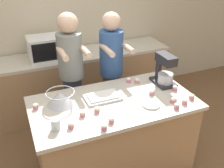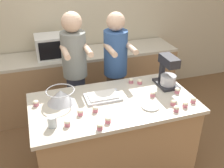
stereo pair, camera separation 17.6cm
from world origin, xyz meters
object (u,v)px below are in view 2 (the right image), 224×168
(stand_mixer, at_px, (167,73))
(small_plate, at_px, (150,106))
(person_left, at_px, (76,75))
(cupcake_10, at_px, (67,123))
(drinking_glass, at_px, (52,122))
(cupcake_11, at_px, (131,80))
(person_right, at_px, (116,72))
(cupcake_1, at_px, (153,94))
(cupcake_7, at_px, (140,81))
(cupcake_4, at_px, (95,109))
(cupcake_13, at_px, (176,109))
(cupcake_3, at_px, (80,112))
(microwave_oven, at_px, (52,46))
(baking_tray, at_px, (103,97))
(cupcake_2, at_px, (177,90))
(cupcake_0, at_px, (108,120))
(cupcake_12, at_px, (173,102))
(cupcake_5, at_px, (185,104))
(cupcake_9, at_px, (100,127))
(cupcake_6, at_px, (193,100))
(cupcake_8, at_px, (36,103))
(mixing_bowl, at_px, (61,96))

(stand_mixer, bearing_deg, small_plate, -135.90)
(person_left, relative_size, cupcake_10, 27.98)
(drinking_glass, height_order, cupcake_11, drinking_glass)
(person_right, distance_m, stand_mixer, 0.70)
(cupcake_1, distance_m, cupcake_7, 0.30)
(small_plate, bearing_deg, cupcake_7, 79.04)
(small_plate, height_order, cupcake_4, cupcake_4)
(cupcake_11, distance_m, cupcake_13, 0.70)
(person_right, xyz_separation_m, cupcake_4, (-0.48, -0.79, 0.04))
(cupcake_7, bearing_deg, cupcake_3, -152.93)
(microwave_oven, xyz_separation_m, cupcake_13, (0.94, -1.75, -0.13))
(person_right, xyz_separation_m, baking_tray, (-0.34, -0.58, 0.03))
(cupcake_1, distance_m, cupcake_3, 0.80)
(person_left, xyz_separation_m, cupcake_1, (0.68, -0.71, 0.01))
(cupcake_1, xyz_separation_m, cupcake_2, (0.28, -0.02, 0.00))
(cupcake_0, height_order, cupcake_1, same)
(person_left, distance_m, person_right, 0.51)
(cupcake_2, height_order, cupcake_13, same)
(cupcake_7, relative_size, cupcake_12, 1.00)
(cupcake_4, xyz_separation_m, cupcake_5, (0.86, -0.20, 0.00))
(stand_mixer, distance_m, cupcake_10, 1.26)
(baking_tray, distance_m, microwave_oven, 1.35)
(cupcake_3, height_order, cupcake_9, same)
(microwave_oven, height_order, cupcake_3, microwave_oven)
(cupcake_2, bearing_deg, cupcake_4, -175.65)
(cupcake_13, bearing_deg, cupcake_2, 57.88)
(person_right, distance_m, cupcake_7, 0.43)
(cupcake_7, bearing_deg, cupcake_11, 148.09)
(drinking_glass, height_order, cupcake_0, drinking_glass)
(microwave_oven, height_order, cupcake_4, microwave_oven)
(microwave_oven, xyz_separation_m, cupcake_4, (0.21, -1.51, -0.13))
(cupcake_4, bearing_deg, cupcake_11, 38.99)
(cupcake_6, relative_size, cupcake_7, 1.00)
(cupcake_5, bearing_deg, cupcake_8, 160.82)
(person_left, height_order, person_right, person_left)
(mixing_bowl, xyz_separation_m, cupcake_2, (1.21, -0.20, -0.05))
(mixing_bowl, bearing_deg, stand_mixer, -0.34)
(cupcake_0, distance_m, cupcake_5, 0.79)
(microwave_oven, distance_m, cupcake_5, 2.02)
(person_right, bearing_deg, cupcake_0, -112.54)
(baking_tray, xyz_separation_m, cupcake_13, (0.59, -0.45, 0.01))
(cupcake_7, xyz_separation_m, cupcake_9, (-0.66, -0.66, 0.00))
(cupcake_12, xyz_separation_m, cupcake_13, (-0.03, -0.11, 0.00))
(person_right, distance_m, cupcake_13, 1.06)
(mixing_bowl, distance_m, cupcake_4, 0.39)
(baking_tray, relative_size, cupcake_11, 6.21)
(person_left, xyz_separation_m, cupcake_3, (-0.11, -0.80, 0.01))
(cupcake_1, distance_m, cupcake_10, 0.96)
(cupcake_0, xyz_separation_m, cupcake_2, (0.87, 0.27, 0.00))
(mixing_bowl, height_order, drinking_glass, mixing_bowl)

